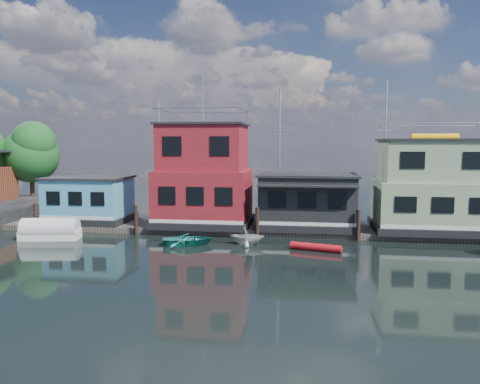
% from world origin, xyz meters
% --- Properties ---
extents(ground, '(160.00, 160.00, 0.00)m').
position_xyz_m(ground, '(0.00, 0.00, 0.00)').
color(ground, black).
rests_on(ground, ground).
extents(dock, '(48.00, 5.00, 0.40)m').
position_xyz_m(dock, '(0.00, 12.00, 0.20)').
color(dock, '#595147').
rests_on(dock, ground).
extents(houseboat_blue, '(6.40, 4.90, 3.66)m').
position_xyz_m(houseboat_blue, '(-18.00, 12.00, 2.21)').
color(houseboat_blue, black).
rests_on(houseboat_blue, dock).
extents(houseboat_red, '(7.40, 5.90, 11.86)m').
position_xyz_m(houseboat_red, '(-8.50, 12.00, 4.10)').
color(houseboat_red, black).
rests_on(houseboat_red, dock).
extents(houseboat_dark, '(7.40, 6.10, 4.06)m').
position_xyz_m(houseboat_dark, '(-0.50, 11.98, 2.42)').
color(houseboat_dark, black).
rests_on(houseboat_dark, dock).
extents(houseboat_green, '(8.40, 5.90, 7.03)m').
position_xyz_m(houseboat_green, '(8.50, 12.00, 3.55)').
color(houseboat_green, black).
rests_on(houseboat_green, dock).
extents(pilings, '(42.28, 0.28, 2.20)m').
position_xyz_m(pilings, '(-0.33, 9.20, 1.10)').
color(pilings, '#2D2116').
rests_on(pilings, ground).
extents(background_masts, '(36.40, 0.16, 12.00)m').
position_xyz_m(background_masts, '(4.76, 18.00, 5.55)').
color(background_masts, silver).
rests_on(background_masts, ground).
extents(dinghy_teal, '(3.92, 3.26, 0.70)m').
position_xyz_m(dinghy_teal, '(-8.33, 6.32, 0.35)').
color(dinghy_teal, teal).
rests_on(dinghy_teal, ground).
extents(red_kayak, '(3.28, 1.37, 0.48)m').
position_xyz_m(red_kayak, '(0.07, 5.80, 0.24)').
color(red_kayak, red).
rests_on(red_kayak, ground).
extents(dinghy_white, '(2.34, 2.03, 1.22)m').
position_xyz_m(dinghy_white, '(-4.47, 6.98, 0.61)').
color(dinghy_white, beige).
rests_on(dinghy_white, ground).
extents(tarp_runabout, '(4.22, 2.33, 1.62)m').
position_xyz_m(tarp_runabout, '(-18.37, 6.70, 0.60)').
color(tarp_runabout, white).
rests_on(tarp_runabout, ground).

